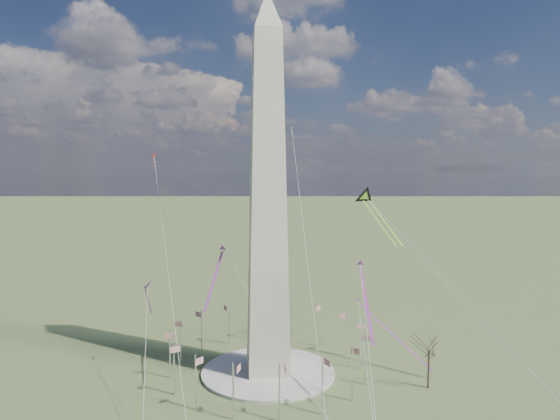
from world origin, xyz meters
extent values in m
plane|color=#506231|center=(0.00, 0.00, 0.00)|extent=(2000.00, 2000.00, 0.00)
cylinder|color=beige|center=(0.00, 0.00, 0.40)|extent=(36.00, 36.00, 0.80)
pyramid|color=silver|center=(0.00, 0.00, 95.80)|extent=(9.90, 9.90, 10.00)
cylinder|color=silver|center=(26.00, 0.00, 6.50)|extent=(0.36, 0.36, 13.00)
cube|color=#A82116|center=(26.00, 1.30, 11.80)|extent=(2.40, 0.08, 1.50)
cylinder|color=silver|center=(24.02, 9.95, 6.50)|extent=(0.36, 0.36, 13.00)
cube|color=#A82116|center=(23.52, 11.15, 11.80)|extent=(2.25, 0.99, 1.50)
cylinder|color=silver|center=(18.38, 18.38, 6.50)|extent=(0.36, 0.36, 13.00)
cube|color=#A82116|center=(17.47, 19.30, 11.80)|extent=(1.75, 1.75, 1.50)
cylinder|color=silver|center=(9.95, 24.02, 6.50)|extent=(0.36, 0.36, 13.00)
cube|color=#A82116|center=(8.75, 24.52, 11.80)|extent=(0.99, 2.25, 1.50)
cylinder|color=silver|center=(0.00, 26.00, 6.50)|extent=(0.36, 0.36, 13.00)
cube|color=#A82116|center=(-1.30, 26.00, 11.80)|extent=(0.08, 2.40, 1.50)
cylinder|color=silver|center=(-9.95, 24.02, 6.50)|extent=(0.36, 0.36, 13.00)
cube|color=#A82116|center=(-11.15, 23.52, 11.80)|extent=(0.99, 2.25, 1.50)
cylinder|color=silver|center=(-18.38, 18.38, 6.50)|extent=(0.36, 0.36, 13.00)
cube|color=#A82116|center=(-19.30, 17.47, 11.80)|extent=(1.75, 1.75, 1.50)
cylinder|color=silver|center=(-24.02, 9.95, 6.50)|extent=(0.36, 0.36, 13.00)
cube|color=#A82116|center=(-24.52, 8.75, 11.80)|extent=(2.25, 0.99, 1.50)
cylinder|color=silver|center=(-26.00, 0.00, 6.50)|extent=(0.36, 0.36, 13.00)
cube|color=#A82116|center=(-26.00, -1.30, 11.80)|extent=(2.40, 0.08, 1.50)
cylinder|color=silver|center=(-24.02, -9.95, 6.50)|extent=(0.36, 0.36, 13.00)
cube|color=#A82116|center=(-23.52, -11.15, 11.80)|extent=(2.25, 0.99, 1.50)
cylinder|color=silver|center=(-18.38, -18.38, 6.50)|extent=(0.36, 0.36, 13.00)
cube|color=#A82116|center=(-17.47, -19.30, 11.80)|extent=(1.75, 1.75, 1.50)
cylinder|color=silver|center=(-9.95, -24.02, 6.50)|extent=(0.36, 0.36, 13.00)
cube|color=#A82116|center=(-8.75, -24.52, 11.80)|extent=(0.99, 2.25, 1.50)
cylinder|color=silver|center=(0.00, -26.00, 6.50)|extent=(0.36, 0.36, 13.00)
cube|color=#A82116|center=(1.30, -26.00, 11.80)|extent=(0.08, 2.40, 1.50)
cylinder|color=silver|center=(9.95, -24.02, 6.50)|extent=(0.36, 0.36, 13.00)
cube|color=#A82116|center=(11.15, -23.52, 11.80)|extent=(0.99, 2.25, 1.50)
cylinder|color=silver|center=(18.38, -18.38, 6.50)|extent=(0.36, 0.36, 13.00)
cube|color=#A82116|center=(19.30, -17.47, 11.80)|extent=(1.75, 1.75, 1.50)
cylinder|color=silver|center=(24.02, -9.95, 6.50)|extent=(0.36, 0.36, 13.00)
cube|color=#A82116|center=(24.52, -8.75, 11.80)|extent=(2.25, 0.99, 1.50)
cylinder|color=#423128|center=(39.32, -13.76, 4.88)|extent=(0.49, 0.49, 9.77)
cube|color=#F3B50C|center=(33.72, 4.95, 40.21)|extent=(5.25, 15.55, 11.33)
cube|color=#F3B50C|center=(31.75, 4.33, 40.21)|extent=(5.25, 15.55, 11.33)
cube|color=#3A1666|center=(-32.08, 5.16, 24.01)|extent=(1.85, 2.99, 2.44)
cube|color=#FF2846|center=(-32.08, 5.16, 19.98)|extent=(1.55, 2.92, 8.43)
cube|color=#FF2846|center=(22.29, -16.05, 22.84)|extent=(3.46, 21.12, 13.30)
cube|color=#FF2846|center=(-14.22, -5.00, 27.15)|extent=(4.90, 17.81, 11.39)
cube|color=#FF2846|center=(35.04, -0.56, 9.16)|extent=(15.53, 16.88, 13.99)
cube|color=red|center=(-33.90, 37.08, 59.72)|extent=(1.74, 1.51, 1.63)
cube|color=red|center=(-33.90, 37.08, 57.94)|extent=(0.36, 1.42, 3.74)
cube|color=white|center=(13.37, 49.72, 70.03)|extent=(1.21, 1.80, 1.41)
cube|color=white|center=(13.37, 49.72, 68.49)|extent=(0.90, 1.14, 3.22)
camera|label=1|loc=(-12.23, -130.31, 55.27)|focal=32.00mm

